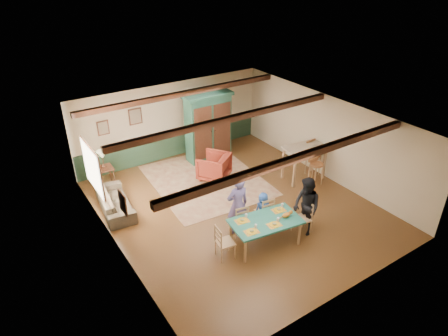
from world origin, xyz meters
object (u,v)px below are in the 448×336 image
cat (286,215)px  counter_table (304,163)px  person_woman (306,206)px  bar_stool_left (316,168)px  dining_table (265,233)px  dining_chair_end_right (302,218)px  dining_chair_far_right (264,211)px  dining_chair_end_left (225,242)px  bar_stool_right (313,158)px  sofa (115,201)px  armoire (208,127)px  person_man (237,205)px  end_table (106,177)px  table_lamp (103,160)px  armchair (214,166)px  person_child (263,209)px  dining_chair_far_left (239,219)px

cat → counter_table: size_ratio=0.26×
person_woman → bar_stool_left: person_woman is taller
dining_table → counter_table: counter_table is taller
dining_chair_end_right → dining_chair_far_right: bearing=-133.8°
dining_chair_end_left → bar_stool_right: (4.68, 1.82, 0.14)m
cat → sofa: cat is taller
armoire → counter_table: bearing=-57.2°
cat → dining_chair_end_left: bearing=176.6°
cat → person_man: bearing=136.5°
dining_table → person_man: 0.98m
end_table → counter_table: 6.33m
cat → counter_table: bearing=46.7°
table_lamp → counter_table: bearing=-29.4°
dining_chair_far_right → bar_stool_left: bar_stool_left is taller
dining_chair_end_right → cat: (-0.59, -0.02, 0.35)m
dining_chair_end_left → armchair: size_ratio=0.98×
cat → counter_table: (2.61, 2.11, -0.25)m
armoire → table_lamp: bearing=178.6°
cat → bar_stool_right: bar_stool_right is taller
dining_chair_end_right → end_table: 6.26m
dining_chair_end_right → armoire: armoire is taller
person_child → armoire: size_ratio=0.40×
dining_chair_end_left → bar_stool_left: 4.51m
dining_chair_far_left → end_table: (-2.10, 4.31, -0.14)m
dining_chair_end_left → armoire: (2.42, 4.73, 0.75)m
dining_chair_far_right → person_woman: bearing=139.7°
dining_chair_far_right → sofa: bearing=-35.6°
dining_chair_end_right → bar_stool_right: 3.27m
counter_table → bar_stool_left: size_ratio=1.19×
dining_chair_far_right → armoire: armoire is taller
sofa → bar_stool_left: bearing=-102.8°
dining_table → dining_chair_far_left: (-0.29, 0.74, 0.10)m
dining_table → cat: cat is taller
armchair → dining_chair_far_right: bearing=50.2°
person_man → table_lamp: (-2.11, 4.23, 0.08)m
person_child → armchair: (0.23, 2.84, -0.06)m
person_man → armoire: bearing=-103.8°
person_man → bar_stool_left: person_man is taller
end_table → sofa: bearing=-99.0°
cat → table_lamp: table_lamp is taller
dining_chair_far_right → counter_table: counter_table is taller
armoire → end_table: size_ratio=3.83×
dining_chair_end_right → table_lamp: 6.28m
person_woman → bar_stool_right: size_ratio=1.34×
table_lamp → cat: bearing=-60.9°
counter_table → table_lamp: bearing=150.6°
person_man → sofa: size_ratio=0.85×
dining_table → dining_chair_end_right: size_ratio=1.89×
dining_table → end_table: size_ratio=2.77×
dining_table → armchair: 3.63m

